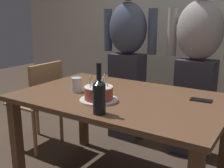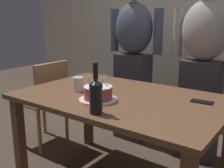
{
  "view_description": "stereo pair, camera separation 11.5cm",
  "coord_description": "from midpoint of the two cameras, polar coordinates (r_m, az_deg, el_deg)",
  "views": [
    {
      "loc": [
        0.97,
        -1.63,
        1.31
      ],
      "look_at": [
        -0.03,
        -0.07,
        0.84
      ],
      "focal_mm": 43.63,
      "sensor_mm": 36.0,
      "label": 1
    },
    {
      "loc": [
        1.07,
        -1.57,
        1.31
      ],
      "look_at": [
        -0.03,
        -0.07,
        0.84
      ],
      "focal_mm": 43.63,
      "sensor_mm": 36.0,
      "label": 2
    }
  ],
  "objects": [
    {
      "name": "back_wall",
      "position": [
        3.31,
        15.09,
        13.57
      ],
      "size": [
        5.2,
        0.1,
        2.6
      ],
      "primitive_type": "cube",
      "color": "beige",
      "rests_on": "ground_plane"
    },
    {
      "name": "dining_table",
      "position": [
        2.01,
        0.08,
        -5.14
      ],
      "size": [
        1.5,
        0.96,
        0.74
      ],
      "color": "brown",
      "rests_on": "ground_plane"
    },
    {
      "name": "birthday_cake",
      "position": [
        1.86,
        -4.59,
        -2.14
      ],
      "size": [
        0.26,
        0.26,
        0.18
      ],
      "color": "white",
      "rests_on": "dining_table"
    },
    {
      "name": "water_glass_near",
      "position": [
        2.1,
        -9.01,
        -0.16
      ],
      "size": [
        0.08,
        0.08,
        0.11
      ],
      "primitive_type": "cylinder",
      "color": "silver",
      "rests_on": "dining_table"
    },
    {
      "name": "wine_bottle",
      "position": [
        1.6,
        -4.77,
        -2.37
      ],
      "size": [
        0.08,
        0.08,
        0.31
      ],
      "color": "black",
      "rests_on": "dining_table"
    },
    {
      "name": "cell_phone",
      "position": [
        1.94,
        16.56,
        -3.28
      ],
      "size": [
        0.15,
        0.08,
        0.01
      ],
      "primitive_type": "cube",
      "rotation": [
        0.0,
        0.0,
        0.08
      ],
      "color": "black",
      "rests_on": "dining_table"
    },
    {
      "name": "person_man_bearded",
      "position": [
        2.84,
        2.08,
        5.38
      ],
      "size": [
        0.61,
        0.27,
        1.66
      ],
      "rotation": [
        0.0,
        0.0,
        3.14
      ],
      "color": "#33333D",
      "rests_on": "ground_plane"
    },
    {
      "name": "person_woman_cardigan",
      "position": [
        2.56,
        16.17,
        3.84
      ],
      "size": [
        0.61,
        0.27,
        1.66
      ],
      "rotation": [
        0.0,
        0.0,
        3.14
      ],
      "color": "#33333D",
      "rests_on": "ground_plane"
    },
    {
      "name": "dining_chair",
      "position": [
        2.78,
        -15.9,
        -2.91
      ],
      "size": [
        0.42,
        0.42,
        0.87
      ],
      "rotation": [
        0.0,
        0.0,
        -1.57
      ],
      "color": "#A37A51",
      "rests_on": "ground_plane"
    }
  ]
}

